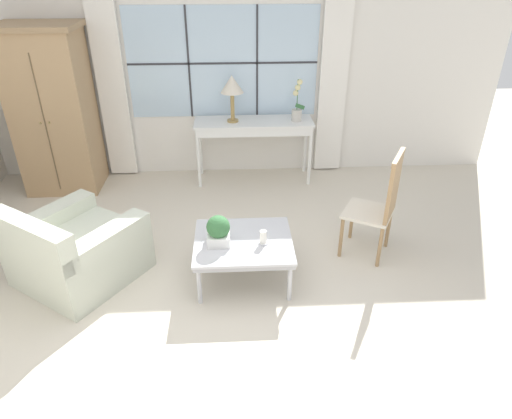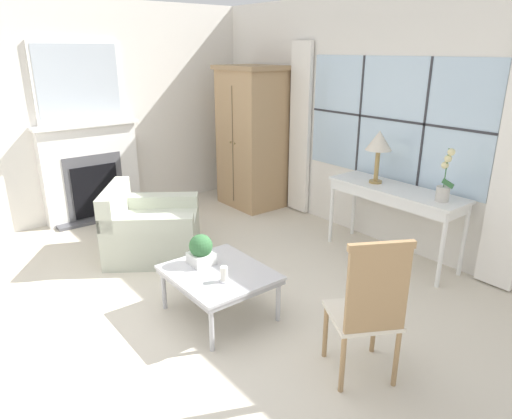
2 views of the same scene
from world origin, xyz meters
name	(u,v)px [view 1 (image 1 of 2)]	position (x,y,z in m)	size (l,w,h in m)	color
ground_plane	(226,320)	(0.00, 0.00, 0.00)	(14.00, 14.00, 0.00)	beige
wall_back_windowed	(223,68)	(0.00, 3.02, 1.38)	(7.20, 0.14, 2.80)	silver
armoire	(54,111)	(-2.04, 2.62, 1.00)	(0.94, 0.72, 1.99)	tan
console_table	(254,127)	(0.37, 2.70, 0.72)	(1.50, 0.48, 0.80)	white
table_lamp	(232,86)	(0.10, 2.69, 1.25)	(0.28, 0.28, 0.57)	#9E7F47
potted_orchid	(297,107)	(0.91, 2.68, 0.98)	(0.16, 0.13, 0.52)	#BCB7AD
armchair_upholstered	(77,252)	(-1.36, 0.66, 0.27)	(1.32, 1.32, 0.78)	beige
side_chair_wooden	(381,201)	(1.49, 0.88, 0.60)	(0.60, 0.60, 1.09)	beige
coffee_table	(243,244)	(0.17, 0.56, 0.37)	(0.88, 0.77, 0.42)	#BCBCC1
potted_plant_small	(218,231)	(-0.05, 0.52, 0.55)	(0.21, 0.21, 0.27)	white
pillar_candle	(263,238)	(0.34, 0.50, 0.48)	(0.08, 0.08, 0.14)	silver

